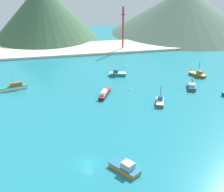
{
  "coord_description": "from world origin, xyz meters",
  "views": [
    {
      "loc": [
        -6.55,
        -60.39,
        45.64
      ],
      "look_at": [
        13.13,
        33.28,
        2.37
      ],
      "focal_mm": 48.09,
      "sensor_mm": 36.0,
      "label": 1
    }
  ],
  "objects_px": {
    "fishing_boat_10": "(105,93)",
    "radio_tower": "(123,28)",
    "fishing_boat_5": "(192,87)",
    "buoy_0": "(131,90)",
    "fishing_boat_4": "(125,167)",
    "fishing_boat_12": "(117,74)",
    "fishing_boat_9": "(14,87)",
    "fishing_boat_6": "(198,74)",
    "fishing_boat_13": "(160,101)"
  },
  "relations": [
    {
      "from": "fishing_boat_13",
      "to": "radio_tower",
      "type": "distance_m",
      "value": 71.43
    },
    {
      "from": "fishing_boat_9",
      "to": "radio_tower",
      "type": "bearing_deg",
      "value": 40.41
    },
    {
      "from": "fishing_boat_10",
      "to": "radio_tower",
      "type": "bearing_deg",
      "value": 70.27
    },
    {
      "from": "fishing_boat_12",
      "to": "radio_tower",
      "type": "relative_size",
      "value": 0.32
    },
    {
      "from": "buoy_0",
      "to": "radio_tower",
      "type": "xyz_separation_m",
      "value": [
        10.6,
        56.73,
        11.89
      ]
    },
    {
      "from": "fishing_boat_10",
      "to": "fishing_boat_13",
      "type": "relative_size",
      "value": 1.37
    },
    {
      "from": "fishing_boat_12",
      "to": "buoy_0",
      "type": "xyz_separation_m",
      "value": [
        1.54,
        -16.74,
        -0.8
      ]
    },
    {
      "from": "fishing_boat_5",
      "to": "buoy_0",
      "type": "relative_size",
      "value": 9.18
    },
    {
      "from": "radio_tower",
      "to": "fishing_boat_4",
      "type": "bearing_deg",
      "value": -103.36
    },
    {
      "from": "fishing_boat_4",
      "to": "fishing_boat_6",
      "type": "bearing_deg",
      "value": 50.25
    },
    {
      "from": "fishing_boat_6",
      "to": "fishing_boat_4",
      "type": "bearing_deg",
      "value": -129.75
    },
    {
      "from": "fishing_boat_4",
      "to": "buoy_0",
      "type": "bearing_deg",
      "value": 73.37
    },
    {
      "from": "fishing_boat_6",
      "to": "fishing_boat_12",
      "type": "bearing_deg",
      "value": 166.98
    },
    {
      "from": "fishing_boat_5",
      "to": "fishing_boat_12",
      "type": "distance_m",
      "value": 32.23
    },
    {
      "from": "fishing_boat_10",
      "to": "radio_tower",
      "type": "relative_size",
      "value": 0.42
    },
    {
      "from": "fishing_boat_4",
      "to": "fishing_boat_5",
      "type": "bearing_deg",
      "value": 49.11
    },
    {
      "from": "fishing_boat_12",
      "to": "buoy_0",
      "type": "distance_m",
      "value": 16.83
    },
    {
      "from": "fishing_boat_5",
      "to": "fishing_boat_9",
      "type": "distance_m",
      "value": 69.23
    },
    {
      "from": "fishing_boat_12",
      "to": "fishing_boat_13",
      "type": "height_order",
      "value": "fishing_boat_13"
    },
    {
      "from": "fishing_boat_10",
      "to": "fishing_boat_5",
      "type": "bearing_deg",
      "value": -0.48
    },
    {
      "from": "fishing_boat_4",
      "to": "fishing_boat_9",
      "type": "distance_m",
      "value": 64.39
    },
    {
      "from": "fishing_boat_6",
      "to": "fishing_boat_10",
      "type": "bearing_deg",
      "value": -164.5
    },
    {
      "from": "fishing_boat_12",
      "to": "buoy_0",
      "type": "bearing_deg",
      "value": -84.74
    },
    {
      "from": "fishing_boat_6",
      "to": "fishing_boat_10",
      "type": "xyz_separation_m",
      "value": [
        -43.21,
        -11.98,
        0.02
      ]
    },
    {
      "from": "fishing_boat_5",
      "to": "fishing_boat_12",
      "type": "height_order",
      "value": "fishing_boat_5"
    },
    {
      "from": "fishing_boat_9",
      "to": "radio_tower",
      "type": "distance_m",
      "value": 72.92
    },
    {
      "from": "fishing_boat_10",
      "to": "fishing_boat_12",
      "type": "distance_m",
      "value": 21.9
    },
    {
      "from": "fishing_boat_6",
      "to": "fishing_boat_13",
      "type": "distance_m",
      "value": 34.11
    },
    {
      "from": "fishing_boat_9",
      "to": "radio_tower",
      "type": "height_order",
      "value": "radio_tower"
    },
    {
      "from": "fishing_boat_13",
      "to": "buoy_0",
      "type": "bearing_deg",
      "value": 116.47
    },
    {
      "from": "fishing_boat_12",
      "to": "fishing_boat_4",
      "type": "bearing_deg",
      "value": -101.07
    },
    {
      "from": "fishing_boat_6",
      "to": "fishing_boat_9",
      "type": "xyz_separation_m",
      "value": [
        -76.65,
        1.11,
        0.12
      ]
    },
    {
      "from": "fishing_boat_10",
      "to": "radio_tower",
      "type": "height_order",
      "value": "radio_tower"
    },
    {
      "from": "fishing_boat_9",
      "to": "fishing_boat_10",
      "type": "xyz_separation_m",
      "value": [
        33.44,
        -13.09,
        -0.11
      ]
    },
    {
      "from": "fishing_boat_13",
      "to": "fishing_boat_6",
      "type": "bearing_deg",
      "value": 41.56
    },
    {
      "from": "fishing_boat_10",
      "to": "radio_tower",
      "type": "distance_m",
      "value": 64.51
    },
    {
      "from": "fishing_boat_6",
      "to": "fishing_boat_12",
      "type": "height_order",
      "value": "fishing_boat_6"
    },
    {
      "from": "fishing_boat_6",
      "to": "radio_tower",
      "type": "bearing_deg",
      "value": 114.46
    },
    {
      "from": "fishing_boat_4",
      "to": "fishing_boat_5",
      "type": "height_order",
      "value": "fishing_boat_5"
    },
    {
      "from": "fishing_boat_5",
      "to": "fishing_boat_12",
      "type": "bearing_deg",
      "value": 141.4
    },
    {
      "from": "buoy_0",
      "to": "radio_tower",
      "type": "distance_m",
      "value": 58.93
    },
    {
      "from": "fishing_boat_9",
      "to": "fishing_boat_4",
      "type": "bearing_deg",
      "value": -61.92
    },
    {
      "from": "fishing_boat_10",
      "to": "fishing_boat_12",
      "type": "relative_size",
      "value": 1.32
    },
    {
      "from": "fishing_boat_12",
      "to": "radio_tower",
      "type": "bearing_deg",
      "value": 73.11
    },
    {
      "from": "fishing_boat_9",
      "to": "fishing_boat_13",
      "type": "relative_size",
      "value": 1.57
    },
    {
      "from": "fishing_boat_4",
      "to": "fishing_boat_9",
      "type": "xyz_separation_m",
      "value": [
        -30.31,
        56.81,
        0.1
      ]
    },
    {
      "from": "fishing_boat_12",
      "to": "buoy_0",
      "type": "height_order",
      "value": "fishing_boat_12"
    },
    {
      "from": "buoy_0",
      "to": "fishing_boat_5",
      "type": "bearing_deg",
      "value": -8.11
    },
    {
      "from": "fishing_boat_5",
      "to": "fishing_boat_10",
      "type": "relative_size",
      "value": 0.73
    },
    {
      "from": "fishing_boat_13",
      "to": "radio_tower",
      "type": "relative_size",
      "value": 0.31
    }
  ]
}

